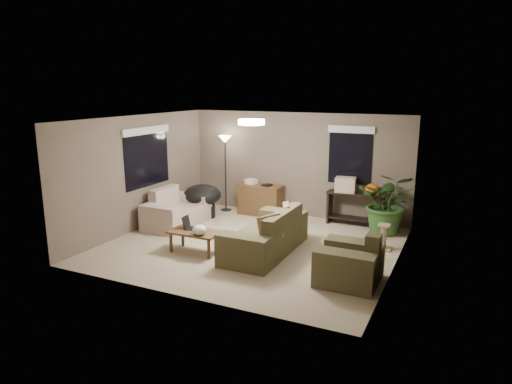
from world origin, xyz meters
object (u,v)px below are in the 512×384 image
at_px(papasan_chair, 202,198).
at_px(cat_scratching_post, 383,238).
at_px(houseplant, 388,210).
at_px(desk, 260,200).
at_px(main_sofa, 267,238).
at_px(armchair, 350,264).
at_px(coffee_table, 195,234).
at_px(loveseat, 176,212).
at_px(console_table, 355,206).
at_px(floor_lamp, 225,148).

xyz_separation_m(papasan_chair, cat_scratching_post, (4.37, -0.42, -0.25)).
xyz_separation_m(houseplant, cat_scratching_post, (0.11, -1.04, -0.31)).
bearing_deg(desk, cat_scratching_post, -20.86).
relative_size(main_sofa, desk, 2.00).
bearing_deg(armchair, cat_scratching_post, 83.28).
bearing_deg(coffee_table, loveseat, 136.17).
relative_size(coffee_table, desk, 0.91).
distance_m(desk, console_table, 2.33).
xyz_separation_m(console_table, cat_scratching_post, (0.88, -1.36, -0.22)).
bearing_deg(console_table, main_sofa, -113.61).
distance_m(papasan_chair, houseplant, 4.30).
height_order(coffee_table, houseplant, houseplant).
bearing_deg(main_sofa, houseplant, 49.37).
height_order(coffee_table, console_table, console_table).
distance_m(armchair, floor_lamp, 5.13).
relative_size(loveseat, papasan_chair, 1.34).
distance_m(houseplant, cat_scratching_post, 1.09).
bearing_deg(papasan_chair, floor_lamp, 75.35).
relative_size(armchair, desk, 0.91).
bearing_deg(loveseat, main_sofa, -15.52).
bearing_deg(cat_scratching_post, console_table, 122.96).
height_order(floor_lamp, cat_scratching_post, floor_lamp).
distance_m(loveseat, console_table, 4.09).
height_order(main_sofa, cat_scratching_post, main_sofa).
height_order(loveseat, armchair, same).
bearing_deg(console_table, papasan_chair, -165.00).
bearing_deg(floor_lamp, coffee_table, -71.98).
distance_m(coffee_table, desk, 2.93).
distance_m(armchair, console_table, 3.22).
distance_m(coffee_table, console_table, 3.85).
xyz_separation_m(desk, floor_lamp, (-0.96, -0.01, 1.22)).
height_order(console_table, houseplant, houseplant).
distance_m(main_sofa, loveseat, 2.70).
bearing_deg(houseplant, cat_scratching_post, -83.95).
bearing_deg(loveseat, cat_scratching_post, 5.08).
distance_m(loveseat, houseplant, 4.69).
bearing_deg(armchair, coffee_table, 178.41).
bearing_deg(main_sofa, loveseat, 164.48).
relative_size(console_table, cat_scratching_post, 2.60).
xyz_separation_m(loveseat, armchair, (4.36, -1.38, 0.00)).
distance_m(desk, houseplant, 3.10).
bearing_deg(desk, armchair, -45.19).
relative_size(desk, floor_lamp, 0.58).
height_order(coffee_table, floor_lamp, floor_lamp).
relative_size(armchair, console_table, 0.77).
relative_size(console_table, houseplant, 0.96).
bearing_deg(armchair, loveseat, 162.39).
distance_m(main_sofa, houseplant, 2.86).
distance_m(loveseat, cat_scratching_post, 4.59).
bearing_deg(cat_scratching_post, coffee_table, -152.04).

